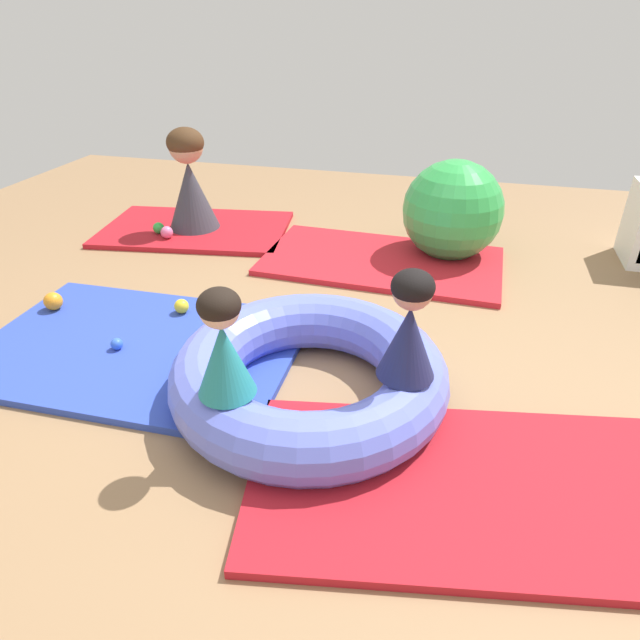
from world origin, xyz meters
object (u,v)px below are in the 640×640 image
(child_in_teal, at_px, (223,344))
(play_ball_green, at_px, (159,228))
(play_ball_pink, at_px, (167,232))
(play_ball_teal, at_px, (229,326))
(play_ball_yellow, at_px, (182,306))
(exercise_ball_large, at_px, (453,211))
(play_ball_orange, at_px, (53,301))
(play_ball_blue, at_px, (117,344))
(inflatable_cushion, at_px, (309,374))
(adult_seated, at_px, (190,181))
(child_in_navy, at_px, (409,326))

(child_in_teal, xyz_separation_m, play_ball_green, (-1.50, 2.10, -0.43))
(child_in_teal, bearing_deg, play_ball_pink, 111.77)
(play_ball_teal, bearing_deg, play_ball_pink, 130.29)
(play_ball_yellow, relative_size, exercise_ball_large, 0.12)
(child_in_teal, xyz_separation_m, play_ball_orange, (-1.48, 0.80, -0.42))
(child_in_teal, height_order, play_ball_orange, child_in_teal)
(play_ball_pink, bearing_deg, play_ball_teal, -49.71)
(child_in_teal, relative_size, play_ball_teal, 5.11)
(child_in_teal, relative_size, play_ball_pink, 4.75)
(child_in_teal, distance_m, play_ball_blue, 1.09)
(inflatable_cushion, xyz_separation_m, adult_seated, (-1.51, 1.92, 0.28))
(child_in_navy, height_order, play_ball_yellow, child_in_navy)
(play_ball_orange, bearing_deg, play_ball_pink, 85.49)
(adult_seated, xyz_separation_m, play_ball_yellow, (0.57, -1.36, -0.34))
(child_in_teal, bearing_deg, child_in_navy, 11.29)
(child_in_navy, bearing_deg, adult_seated, -6.73)
(play_ball_pink, xyz_separation_m, play_ball_green, (-0.11, 0.08, -0.00))
(inflatable_cushion, relative_size, play_ball_blue, 20.07)
(inflatable_cushion, distance_m, play_ball_green, 2.43)
(play_ball_blue, height_order, exercise_ball_large, exercise_ball_large)
(child_in_teal, distance_m, play_ball_yellow, 1.27)
(play_ball_blue, bearing_deg, inflatable_cushion, -5.78)
(play_ball_pink, distance_m, play_ball_orange, 1.23)
(play_ball_pink, bearing_deg, play_ball_orange, -94.51)
(adult_seated, bearing_deg, exercise_ball_large, 26.12)
(play_ball_teal, height_order, exercise_ball_large, exercise_ball_large)
(play_ball_orange, distance_m, play_ball_teal, 1.13)
(play_ball_yellow, relative_size, play_ball_pink, 0.90)
(child_in_teal, height_order, play_ball_pink, child_in_teal)
(play_ball_pink, height_order, play_ball_orange, play_ball_orange)
(child_in_teal, bearing_deg, adult_seated, 106.47)
(inflatable_cushion, bearing_deg, adult_seated, 128.25)
(play_ball_teal, relative_size, play_ball_green, 0.99)
(play_ball_yellow, distance_m, play_ball_teal, 0.40)
(adult_seated, bearing_deg, inflatable_cushion, -25.29)
(play_ball_pink, bearing_deg, child_in_navy, -40.03)
(child_in_teal, bearing_deg, play_ball_blue, 137.34)
(child_in_navy, relative_size, play_ball_teal, 5.32)
(inflatable_cushion, bearing_deg, child_in_navy, -11.87)
(child_in_teal, distance_m, play_ball_orange, 1.73)
(play_ball_green, distance_m, exercise_ball_large, 2.29)
(play_ball_pink, xyz_separation_m, exercise_ball_large, (2.15, 0.27, 0.27))
(child_in_navy, bearing_deg, inflatable_cushion, 27.21)
(child_in_teal, distance_m, adult_seated, 2.64)
(play_ball_pink, distance_m, play_ball_green, 0.14)
(child_in_navy, xyz_separation_m, adult_seated, (-1.95, 2.01, -0.10))
(play_ball_teal, bearing_deg, exercise_ball_large, 53.18)
(play_ball_pink, height_order, play_ball_teal, play_ball_pink)
(child_in_navy, height_order, play_ball_blue, child_in_navy)
(child_in_teal, height_order, play_ball_teal, child_in_teal)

